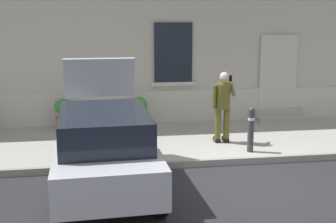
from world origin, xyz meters
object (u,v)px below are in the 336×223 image
object	(u,v)px
person_on_phone	(223,103)
planter_terracotta	(63,113)
bollard_near_person	(251,128)
hatchback_car_silver	(104,147)
planter_olive	(140,111)

from	to	relation	value
person_on_phone	planter_terracotta	xyz separation A→B (m)	(-3.96, 1.96, -0.55)
bollard_near_person	planter_terracotta	bearing A→B (deg)	147.25
hatchback_car_silver	planter_terracotta	xyz separation A→B (m)	(-1.07, 4.13, -0.19)
planter_terracotta	planter_olive	bearing A→B (deg)	-1.20
person_on_phone	planter_terracotta	size ratio (longest dim) A/B	2.04
person_on_phone	planter_olive	bearing A→B (deg)	120.38
hatchback_car_silver	person_on_phone	distance (m)	3.62
bollard_near_person	person_on_phone	size ratio (longest dim) A/B	0.60
hatchback_car_silver	planter_olive	xyz separation A→B (m)	(1.04, 4.08, -0.19)
hatchback_car_silver	person_on_phone	bearing A→B (deg)	36.85
hatchback_car_silver	person_on_phone	size ratio (longest dim) A/B	2.36
hatchback_car_silver	planter_terracotta	bearing A→B (deg)	104.55
planter_olive	bollard_near_person	bearing A→B (deg)	-50.66
hatchback_car_silver	person_on_phone	world-z (taller)	hatchback_car_silver
person_on_phone	planter_olive	size ratio (longest dim) A/B	2.04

